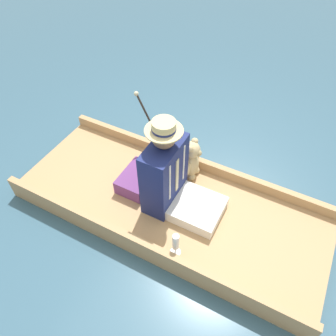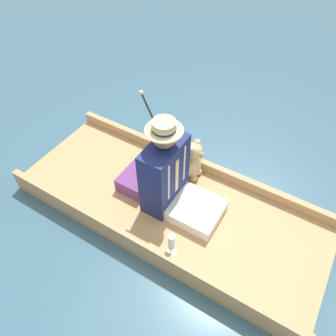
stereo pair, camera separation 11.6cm
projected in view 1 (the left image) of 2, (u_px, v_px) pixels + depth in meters
The scene contains 7 objects.
ground_plane at pixel (170, 209), 3.12m from camera, with size 16.00×16.00×0.00m, color #385B70.
punt_boat at pixel (170, 205), 3.07m from camera, with size 1.12×2.87×0.23m.
seat_cushion at pixel (138, 179), 3.13m from camera, with size 0.40×0.28×0.14m.
seated_person at pixel (171, 177), 2.79m from camera, with size 0.47×0.70×0.91m.
teddy_bear at pixel (191, 160), 3.11m from camera, with size 0.30×0.18×0.44m.
wine_glass at pixel (176, 243), 2.57m from camera, with size 0.09×0.09×0.25m.
walking_cane at pixel (151, 122), 3.14m from camera, with size 0.04×0.38×0.74m.
Camera 1 is at (1.64, 0.85, 2.55)m, focal length 35.00 mm.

